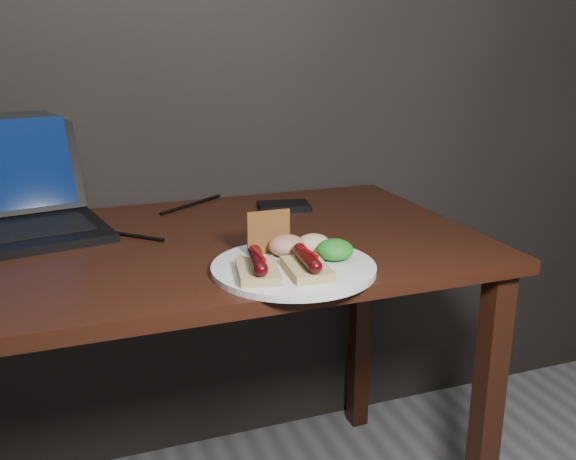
# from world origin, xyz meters

# --- Properties ---
(desk) EXTENTS (1.40, 0.70, 0.75)m
(desk) POSITION_xyz_m (0.00, 1.38, 0.66)
(desk) COLOR #38190E
(desk) RESTS_ON ground
(hard_drive) EXTENTS (0.14, 0.10, 0.02)m
(hard_drive) POSITION_xyz_m (0.36, 1.56, 0.76)
(hard_drive) COLOR black
(hard_drive) RESTS_ON desk
(desk_cables) EXTENTS (0.88, 0.34, 0.01)m
(desk_cables) POSITION_xyz_m (0.00, 1.54, 0.75)
(desk_cables) COLOR black
(desk_cables) RESTS_ON desk
(plate) EXTENTS (0.33, 0.33, 0.01)m
(plate) POSITION_xyz_m (0.23, 1.14, 0.76)
(plate) COLOR white
(plate) RESTS_ON desk
(bread_sausage_left) EXTENTS (0.09, 0.13, 0.04)m
(bread_sausage_left) POSITION_xyz_m (0.15, 1.11, 0.78)
(bread_sausage_left) COLOR tan
(bread_sausage_left) RESTS_ON plate
(bread_sausage_center) EXTENTS (0.08, 0.12, 0.04)m
(bread_sausage_center) POSITION_xyz_m (0.24, 1.09, 0.78)
(bread_sausage_center) COLOR tan
(bread_sausage_center) RESTS_ON plate
(crispbread) EXTENTS (0.08, 0.01, 0.08)m
(crispbread) POSITION_xyz_m (0.21, 1.22, 0.80)
(crispbread) COLOR #935D28
(crispbread) RESTS_ON plate
(salad_greens) EXTENTS (0.07, 0.07, 0.04)m
(salad_greens) POSITION_xyz_m (0.31, 1.14, 0.78)
(salad_greens) COLOR #1B5A12
(salad_greens) RESTS_ON plate
(salsa_mound) EXTENTS (0.07, 0.07, 0.04)m
(salsa_mound) POSITION_xyz_m (0.24, 1.19, 0.78)
(salsa_mound) COLOR maroon
(salsa_mound) RESTS_ON plate
(coleslaw_mound) EXTENTS (0.06, 0.06, 0.04)m
(coleslaw_mound) POSITION_xyz_m (0.29, 1.20, 0.78)
(coleslaw_mound) COLOR beige
(coleslaw_mound) RESTS_ON plate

